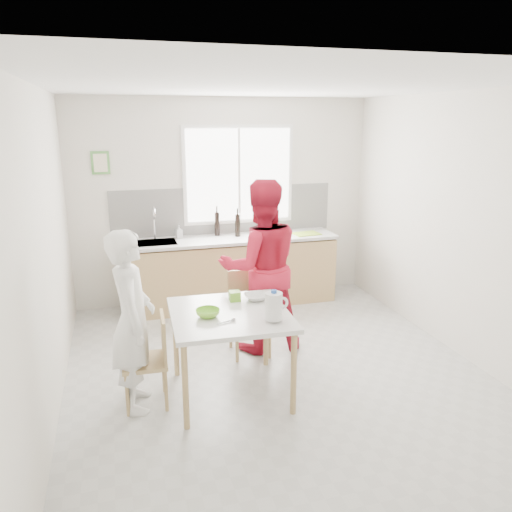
{
  "coord_description": "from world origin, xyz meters",
  "views": [
    {
      "loc": [
        -1.42,
        -4.26,
        2.42
      ],
      "look_at": [
        -0.14,
        0.2,
        1.14
      ],
      "focal_mm": 35.0,
      "sensor_mm": 36.0,
      "label": 1
    }
  ],
  "objects_px": {
    "dining_table": "(230,321)",
    "wine_bottle_b": "(238,225)",
    "wine_bottle_a": "(217,224)",
    "chair_left": "(152,356)",
    "person_white": "(133,321)",
    "bowl_white": "(256,297)",
    "milk_jug": "(274,306)",
    "person_red": "(261,267)",
    "bowl_green": "(208,313)",
    "chair_far": "(248,308)"
  },
  "relations": [
    {
      "from": "bowl_green",
      "to": "bowl_white",
      "type": "xyz_separation_m",
      "value": [
        0.51,
        0.28,
        -0.01
      ]
    },
    {
      "from": "wine_bottle_a",
      "to": "wine_bottle_b",
      "type": "relative_size",
      "value": 1.07
    },
    {
      "from": "person_red",
      "to": "milk_jug",
      "type": "bearing_deg",
      "value": 81.27
    },
    {
      "from": "chair_far",
      "to": "wine_bottle_b",
      "type": "height_order",
      "value": "wine_bottle_b"
    },
    {
      "from": "chair_left",
      "to": "person_white",
      "type": "xyz_separation_m",
      "value": [
        -0.14,
        0.01,
        0.34
      ]
    },
    {
      "from": "chair_left",
      "to": "milk_jug",
      "type": "xyz_separation_m",
      "value": [
        1.0,
        -0.32,
        0.48
      ]
    },
    {
      "from": "dining_table",
      "to": "person_red",
      "type": "height_order",
      "value": "person_red"
    },
    {
      "from": "bowl_white",
      "to": "wine_bottle_a",
      "type": "relative_size",
      "value": 0.7
    },
    {
      "from": "dining_table",
      "to": "bowl_green",
      "type": "relative_size",
      "value": 5.08
    },
    {
      "from": "dining_table",
      "to": "person_red",
      "type": "relative_size",
      "value": 0.58
    },
    {
      "from": "person_white",
      "to": "wine_bottle_a",
      "type": "bearing_deg",
      "value": -24.9
    },
    {
      "from": "person_red",
      "to": "wine_bottle_a",
      "type": "relative_size",
      "value": 5.75
    },
    {
      "from": "person_red",
      "to": "dining_table",
      "type": "bearing_deg",
      "value": 59.74
    },
    {
      "from": "dining_table",
      "to": "person_white",
      "type": "relative_size",
      "value": 0.67
    },
    {
      "from": "milk_jug",
      "to": "bowl_white",
      "type": "bearing_deg",
      "value": 92.58
    },
    {
      "from": "person_red",
      "to": "wine_bottle_a",
      "type": "xyz_separation_m",
      "value": [
        -0.14,
        1.57,
        0.16
      ]
    },
    {
      "from": "dining_table",
      "to": "wine_bottle_b",
      "type": "bearing_deg",
      "value": 74.37
    },
    {
      "from": "bowl_green",
      "to": "dining_table",
      "type": "bearing_deg",
      "value": 11.76
    },
    {
      "from": "person_white",
      "to": "wine_bottle_b",
      "type": "relative_size",
      "value": 5.25
    },
    {
      "from": "dining_table",
      "to": "chair_left",
      "type": "distance_m",
      "value": 0.74
    },
    {
      "from": "chair_left",
      "to": "bowl_white",
      "type": "relative_size",
      "value": 3.63
    },
    {
      "from": "bowl_green",
      "to": "milk_jug",
      "type": "relative_size",
      "value": 0.82
    },
    {
      "from": "chair_far",
      "to": "bowl_green",
      "type": "bearing_deg",
      "value": -122.41
    },
    {
      "from": "dining_table",
      "to": "chair_far",
      "type": "distance_m",
      "value": 0.92
    },
    {
      "from": "person_white",
      "to": "bowl_white",
      "type": "bearing_deg",
      "value": -77.51
    },
    {
      "from": "dining_table",
      "to": "chair_left",
      "type": "height_order",
      "value": "chair_left"
    },
    {
      "from": "bowl_white",
      "to": "milk_jug",
      "type": "distance_m",
      "value": 0.54
    },
    {
      "from": "chair_left",
      "to": "bowl_white",
      "type": "height_order",
      "value": "bowl_white"
    },
    {
      "from": "wine_bottle_a",
      "to": "wine_bottle_b",
      "type": "distance_m",
      "value": 0.28
    },
    {
      "from": "dining_table",
      "to": "person_white",
      "type": "xyz_separation_m",
      "value": [
        -0.83,
        0.03,
        0.08
      ]
    },
    {
      "from": "bowl_green",
      "to": "person_red",
      "type": "bearing_deg",
      "value": 50.05
    },
    {
      "from": "chair_left",
      "to": "wine_bottle_b",
      "type": "relative_size",
      "value": 2.7
    },
    {
      "from": "chair_left",
      "to": "wine_bottle_b",
      "type": "distance_m",
      "value": 2.68
    },
    {
      "from": "milk_jug",
      "to": "wine_bottle_b",
      "type": "bearing_deg",
      "value": 85.08
    },
    {
      "from": "chair_left",
      "to": "bowl_green",
      "type": "height_order",
      "value": "bowl_green"
    },
    {
      "from": "person_red",
      "to": "chair_far",
      "type": "bearing_deg",
      "value": 14.15
    },
    {
      "from": "chair_far",
      "to": "bowl_green",
      "type": "xyz_separation_m",
      "value": [
        -0.58,
        -0.84,
        0.34
      ]
    },
    {
      "from": "bowl_green",
      "to": "bowl_white",
      "type": "bearing_deg",
      "value": 28.69
    },
    {
      "from": "bowl_white",
      "to": "dining_table",
      "type": "bearing_deg",
      "value": -142.47
    },
    {
      "from": "chair_left",
      "to": "person_white",
      "type": "relative_size",
      "value": 0.51
    },
    {
      "from": "bowl_white",
      "to": "wine_bottle_a",
      "type": "distance_m",
      "value": 2.18
    },
    {
      "from": "chair_left",
      "to": "wine_bottle_a",
      "type": "xyz_separation_m",
      "value": [
        1.07,
        2.37,
        0.63
      ]
    },
    {
      "from": "milk_jug",
      "to": "wine_bottle_a",
      "type": "xyz_separation_m",
      "value": [
        0.07,
        2.69,
        0.16
      ]
    },
    {
      "from": "chair_left",
      "to": "milk_jug",
      "type": "distance_m",
      "value": 1.15
    },
    {
      "from": "chair_far",
      "to": "milk_jug",
      "type": "height_order",
      "value": "milk_jug"
    },
    {
      "from": "dining_table",
      "to": "wine_bottle_a",
      "type": "bearing_deg",
      "value": 80.84
    },
    {
      "from": "person_red",
      "to": "bowl_green",
      "type": "xyz_separation_m",
      "value": [
        -0.73,
        -0.88,
        -0.1
      ]
    },
    {
      "from": "chair_left",
      "to": "wine_bottle_a",
      "type": "height_order",
      "value": "wine_bottle_a"
    },
    {
      "from": "person_red",
      "to": "wine_bottle_b",
      "type": "relative_size",
      "value": 6.13
    },
    {
      "from": "milk_jug",
      "to": "wine_bottle_b",
      "type": "xyz_separation_m",
      "value": [
        0.32,
        2.57,
        0.15
      ]
    }
  ]
}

